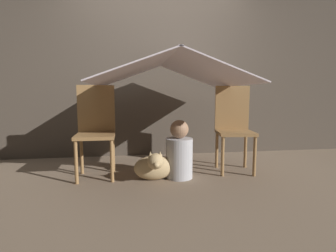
# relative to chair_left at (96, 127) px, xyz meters

# --- Properties ---
(ground_plane) EXTENTS (8.80, 8.80, 0.00)m
(ground_plane) POSITION_rel_chair_left_xyz_m (0.79, -0.17, -0.54)
(ground_plane) COLOR #7A6651
(wall_back) EXTENTS (7.00, 0.05, 2.50)m
(wall_back) POSITION_rel_chair_left_xyz_m (0.79, 0.95, 0.71)
(wall_back) COLOR #4C4238
(wall_back) RESTS_ON ground_plane
(chair_left) EXTENTS (0.42, 0.42, 1.00)m
(chair_left) POSITION_rel_chair_left_xyz_m (0.00, 0.00, 0.00)
(chair_left) COLOR olive
(chair_left) RESTS_ON ground_plane
(chair_right) EXTENTS (0.46, 0.46, 1.00)m
(chair_right) POSITION_rel_chair_left_xyz_m (1.58, -0.00, 0.00)
(chair_right) COLOR olive
(chair_right) RESTS_ON ground_plane
(sheet_canopy) EXTENTS (1.57, 1.46, 0.30)m
(sheet_canopy) POSITION_rel_chair_left_xyz_m (0.79, -0.08, 0.60)
(sheet_canopy) COLOR silver
(person_front) EXTENTS (0.29, 0.29, 0.63)m
(person_front) POSITION_rel_chair_left_xyz_m (0.89, -0.21, -0.27)
(person_front) COLOR #B2B2B7
(person_front) RESTS_ON ground_plane
(dog) EXTENTS (0.42, 0.36, 0.34)m
(dog) POSITION_rel_chair_left_xyz_m (0.61, -0.28, -0.39)
(dog) COLOR tan
(dog) RESTS_ON ground_plane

